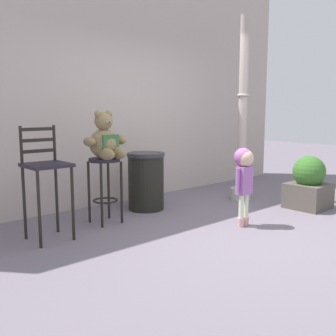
{
  "coord_description": "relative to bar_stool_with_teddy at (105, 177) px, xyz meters",
  "views": [
    {
      "loc": [
        -3.45,
        -2.64,
        1.37
      ],
      "look_at": [
        -0.33,
        0.83,
        0.68
      ],
      "focal_mm": 41.76,
      "sensor_mm": 36.0,
      "label": 1
    }
  ],
  "objects": [
    {
      "name": "trash_bin",
      "position": [
        0.79,
        0.19,
        -0.17
      ],
      "size": [
        0.52,
        0.52,
        0.79
      ],
      "color": "black",
      "rests_on": "ground_plane"
    },
    {
      "name": "bar_chair_empty",
      "position": [
        -0.8,
        -0.11,
        0.16
      ],
      "size": [
        0.43,
        0.43,
        1.21
      ],
      "color": "black",
      "rests_on": "ground_plane"
    },
    {
      "name": "ground_plane",
      "position": [
        0.9,
        -1.33,
        -0.57
      ],
      "size": [
        24.0,
        24.0,
        0.0
      ],
      "primitive_type": "plane",
      "color": "slate"
    },
    {
      "name": "bar_stool_with_teddy",
      "position": [
        0.0,
        0.0,
        0.0
      ],
      "size": [
        0.38,
        0.38,
        0.8
      ],
      "color": "black",
      "rests_on": "ground_plane"
    },
    {
      "name": "planter_with_shrub",
      "position": [
        2.54,
        -1.29,
        -0.23
      ],
      "size": [
        0.53,
        0.53,
        0.74
      ],
      "color": "#544D44",
      "rests_on": "ground_plane"
    },
    {
      "name": "teddy_bear",
      "position": [
        -0.0,
        -0.03,
        0.44
      ],
      "size": [
        0.55,
        0.49,
        0.57
      ],
      "color": "olive",
      "rests_on": "bar_stool_with_teddy"
    },
    {
      "name": "lamppost",
      "position": [
        2.26,
        -0.32,
        0.52
      ],
      "size": [
        0.32,
        0.32,
        2.75
      ],
      "color": "#A9B19A",
      "rests_on": "ground_plane"
    },
    {
      "name": "child_walking",
      "position": [
        1.15,
        -1.21,
        0.11
      ],
      "size": [
        0.3,
        0.24,
        0.94
      ],
      "rotation": [
        0.0,
        0.0,
        1.45
      ],
      "color": "#DEA09E",
      "rests_on": "ground_plane"
    },
    {
      "name": "building_wall",
      "position": [
        0.9,
        0.98,
        1.37
      ],
      "size": [
        7.31,
        0.3,
        3.87
      ],
      "primitive_type": "cube",
      "color": "#B9ABA1",
      "rests_on": "ground_plane"
    }
  ]
}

